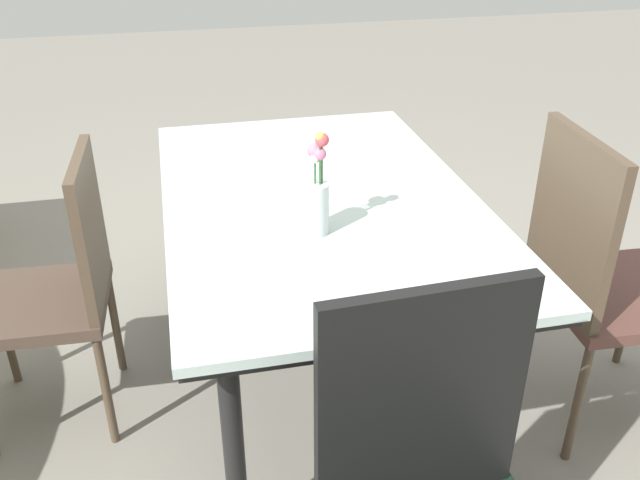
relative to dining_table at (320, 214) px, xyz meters
The scene contains 6 objects.
ground_plane 0.67m from the dining_table, 34.93° to the left, with size 12.00×12.00×0.00m, color gray.
dining_table is the anchor object (origin of this frame).
chair_near_left 0.88m from the dining_table, 112.50° to the right, with size 0.48×0.48×0.99m.
chair_far_side 0.83m from the dining_table, 87.10° to the left, with size 0.42×0.42×0.91m.
flower_vase 0.29m from the dining_table, 164.39° to the left, with size 0.08×0.08×0.30m.
potted_plant 1.44m from the dining_table, ahead, with size 0.26×0.26×0.43m.
Camera 1 is at (-1.96, 0.38, 1.64)m, focal length 38.75 mm.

